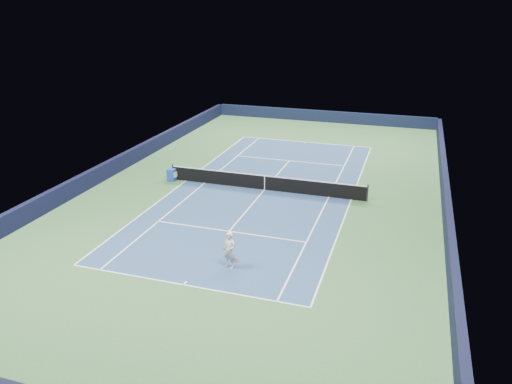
% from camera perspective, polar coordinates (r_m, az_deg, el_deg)
% --- Properties ---
extents(ground, '(40.00, 40.00, 0.00)m').
position_cam_1_polar(ground, '(31.70, 0.98, 0.26)').
color(ground, '#305830').
rests_on(ground, ground).
extents(wall_far, '(22.00, 0.35, 1.10)m').
position_cam_1_polar(wall_far, '(50.10, 7.65, 8.58)').
color(wall_far, black).
rests_on(wall_far, ground).
extents(wall_right, '(0.35, 40.00, 1.10)m').
position_cam_1_polar(wall_right, '(30.42, 20.90, -1.01)').
color(wall_right, black).
rests_on(wall_right, ground).
extents(wall_left, '(0.35, 40.00, 1.10)m').
position_cam_1_polar(wall_left, '(35.97, -15.77, 2.94)').
color(wall_left, black).
rests_on(wall_left, ground).
extents(court_surface, '(10.97, 23.77, 0.01)m').
position_cam_1_polar(court_surface, '(31.70, 0.98, 0.26)').
color(court_surface, navy).
rests_on(court_surface, ground).
extents(baseline_far, '(10.97, 0.08, 0.00)m').
position_cam_1_polar(baseline_far, '(42.66, 5.64, 5.70)').
color(baseline_far, white).
rests_on(baseline_far, ground).
extents(baseline_near, '(10.97, 0.08, 0.00)m').
position_cam_1_polar(baseline_near, '(21.72, -8.29, -10.45)').
color(baseline_near, white).
rests_on(baseline_near, ground).
extents(sideline_doubles_right, '(0.08, 23.77, 0.00)m').
position_cam_1_polar(sideline_doubles_right, '(30.68, 10.84, -0.85)').
color(sideline_doubles_right, white).
rests_on(sideline_doubles_right, ground).
extents(sideline_doubles_left, '(0.08, 23.77, 0.00)m').
position_cam_1_polar(sideline_doubles_left, '(33.59, -8.01, 1.29)').
color(sideline_doubles_left, white).
rests_on(sideline_doubles_left, ground).
extents(sideline_singles_right, '(0.08, 23.77, 0.00)m').
position_cam_1_polar(sideline_singles_right, '(30.85, 8.32, -0.56)').
color(sideline_singles_right, white).
rests_on(sideline_singles_right, ground).
extents(sideline_singles_left, '(0.08, 23.77, 0.00)m').
position_cam_1_polar(sideline_singles_left, '(33.04, -5.86, 1.05)').
color(sideline_singles_left, white).
rests_on(sideline_singles_left, ground).
extents(service_line_far, '(8.23, 0.08, 0.00)m').
position_cam_1_polar(service_line_far, '(37.53, 3.82, 3.59)').
color(service_line_far, white).
rests_on(service_line_far, ground).
extents(service_line_near, '(8.23, 0.08, 0.00)m').
position_cam_1_polar(service_line_near, '(26.13, -3.10, -4.50)').
color(service_line_near, white).
rests_on(service_line_near, ground).
extents(center_service_line, '(0.08, 12.80, 0.00)m').
position_cam_1_polar(center_service_line, '(31.70, 0.98, 0.27)').
color(center_service_line, white).
rests_on(center_service_line, ground).
extents(center_mark_far, '(0.08, 0.30, 0.00)m').
position_cam_1_polar(center_mark_far, '(42.52, 5.59, 5.65)').
color(center_mark_far, white).
rests_on(center_mark_far, ground).
extents(center_mark_near, '(0.08, 0.30, 0.00)m').
position_cam_1_polar(center_mark_near, '(21.84, -8.12, -10.25)').
color(center_mark_near, white).
rests_on(center_mark_near, ground).
extents(tennis_net, '(12.90, 0.10, 1.07)m').
position_cam_1_polar(tennis_net, '(31.52, 0.99, 1.12)').
color(tennis_net, black).
rests_on(tennis_net, ground).
extents(sponsor_cube, '(0.58, 0.47, 0.82)m').
position_cam_1_polar(sponsor_cube, '(33.64, -9.62, 1.96)').
color(sponsor_cube, '#1D45AE').
rests_on(sponsor_cube, ground).
extents(tennis_player, '(0.84, 1.32, 2.03)m').
position_cam_1_polar(tennis_player, '(22.38, -3.03, -6.68)').
color(tennis_player, silver).
rests_on(tennis_player, ground).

